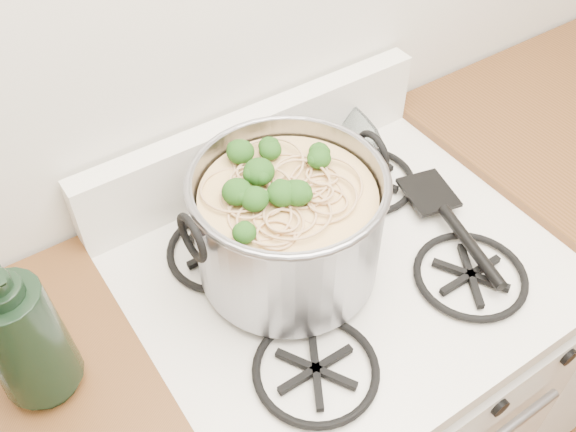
% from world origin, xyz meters
% --- Properties ---
extents(gas_range, '(0.76, 0.66, 0.92)m').
position_xyz_m(gas_range, '(0.00, 1.26, 0.44)').
color(gas_range, white).
rests_on(gas_range, ground).
extents(stock_pot, '(0.36, 0.33, 0.22)m').
position_xyz_m(stock_pot, '(-0.09, 1.31, 1.03)').
color(stock_pot, gray).
rests_on(stock_pot, gas_range).
extents(spatula, '(0.35, 0.37, 0.02)m').
position_xyz_m(spatula, '(0.24, 1.30, 0.94)').
color(spatula, black).
rests_on(spatula, gas_range).
extents(glass_bowl, '(0.11, 0.11, 0.03)m').
position_xyz_m(glass_bowl, '(0.10, 1.54, 0.94)').
color(glass_bowl, white).
rests_on(glass_bowl, gas_range).
extents(bottle, '(0.14, 0.14, 0.31)m').
position_xyz_m(bottle, '(-0.53, 1.32, 1.07)').
color(bottle, black).
rests_on(bottle, counter_left).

